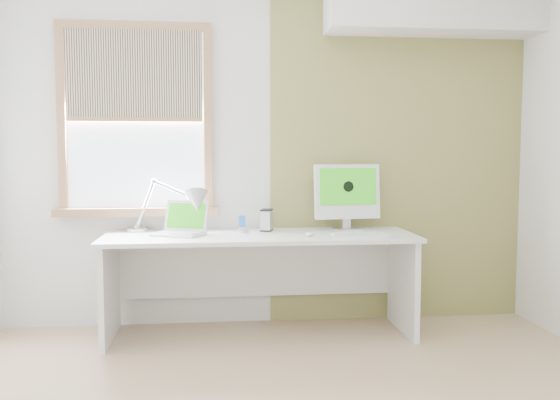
{
  "coord_description": "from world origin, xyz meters",
  "views": [
    {
      "loc": [
        -0.41,
        -2.78,
        1.31
      ],
      "look_at": [
        0.0,
        1.05,
        1.0
      ],
      "focal_mm": 38.12,
      "sensor_mm": 36.0,
      "label": 1
    }
  ],
  "objects": [
    {
      "name": "room",
      "position": [
        0.0,
        0.0,
        1.3
      ],
      "size": [
        4.04,
        3.54,
        2.64
      ],
      "color": "tan",
      "rests_on": "ground"
    },
    {
      "name": "accent_wall",
      "position": [
        1.0,
        1.74,
        1.3
      ],
      "size": [
        2.0,
        0.02,
        2.6
      ],
      "primitive_type": "cube",
      "color": "olive",
      "rests_on": "room"
    },
    {
      "name": "soffit",
      "position": [
        1.2,
        1.57,
        2.4
      ],
      "size": [
        1.6,
        0.4,
        0.42
      ],
      "primitive_type": "cube",
      "color": "white",
      "rests_on": "room"
    },
    {
      "name": "window",
      "position": [
        -1.0,
        1.71,
        1.54
      ],
      "size": [
        1.2,
        0.14,
        1.42
      ],
      "color": "#8B5E3B",
      "rests_on": "room"
    },
    {
      "name": "desk",
      "position": [
        -0.11,
        1.44,
        0.53
      ],
      "size": [
        2.2,
        0.7,
        0.73
      ],
      "color": "white",
      "rests_on": "room"
    },
    {
      "name": "desk_lamp",
      "position": [
        -0.64,
        1.52,
        0.93
      ],
      "size": [
        0.65,
        0.39,
        0.39
      ],
      "color": "silver",
      "rests_on": "desk"
    },
    {
      "name": "laptop",
      "position": [
        -0.66,
        1.44,
        0.79
      ],
      "size": [
        0.42,
        0.39,
        0.24
      ],
      "color": "silver",
      "rests_on": "desk"
    },
    {
      "name": "phone_dock",
      "position": [
        -0.23,
        1.49,
        0.77
      ],
      "size": [
        0.08,
        0.08,
        0.14
      ],
      "color": "silver",
      "rests_on": "desk"
    },
    {
      "name": "external_drive",
      "position": [
        -0.04,
        1.57,
        0.81
      ],
      "size": [
        0.11,
        0.14,
        0.16
      ],
      "color": "silver",
      "rests_on": "desk"
    },
    {
      "name": "imac",
      "position": [
        0.56,
        1.58,
        1.0
      ],
      "size": [
        0.51,
        0.18,
        0.49
      ],
      "color": "silver",
      "rests_on": "desk"
    },
    {
      "name": "keyboard",
      "position": [
        0.58,
        1.26,
        0.74
      ],
      "size": [
        0.39,
        0.11,
        0.02
      ],
      "color": "white",
      "rests_on": "desk"
    },
    {
      "name": "mouse",
      "position": [
        0.23,
        1.26,
        0.74
      ],
      "size": [
        0.07,
        0.1,
        0.03
      ],
      "primitive_type": "ellipsoid",
      "rotation": [
        0.0,
        0.0,
        -0.14
      ],
      "color": "white",
      "rests_on": "desk"
    }
  ]
}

